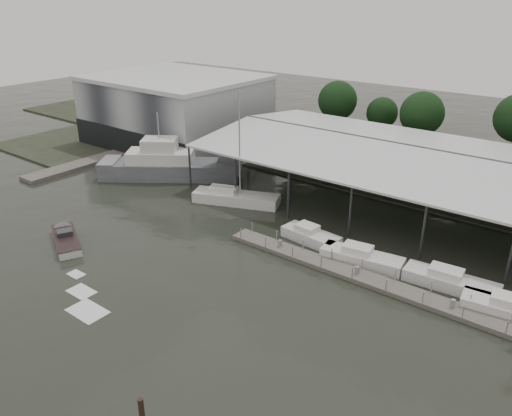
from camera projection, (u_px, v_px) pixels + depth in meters
The scene contains 13 objects.
ground at pixel (156, 274), 43.04m from camera, with size 200.00×200.00×0.00m, color #232720.
land_strip_far at pixel (371, 155), 73.50m from camera, with size 140.00×30.00×0.30m.
land_strip_west at pixel (130, 130), 87.12m from camera, with size 20.00×40.00×0.30m.
storage_warehouse at pixel (176, 109), 78.30m from camera, with size 24.50×20.50×10.50m.
covered_boat_shed at pixel (468, 163), 51.42m from camera, with size 58.24×24.00×6.96m.
trawler_dock at pixel (86, 163), 69.86m from camera, with size 3.00×18.00×0.50m.
floating_dock at pixel (367, 279), 41.85m from camera, with size 28.00×2.00×1.40m.
grey_trawler at pixel (170, 166), 64.63m from camera, with size 17.58×14.30×8.84m.
white_sailboat at pixel (235, 198), 57.10m from camera, with size 10.15×6.07×13.09m.
speedboat_underway at pixel (65, 238), 48.41m from camera, with size 16.96×9.33×2.00m.
moored_cruiser_0 at pixel (310, 236), 48.36m from camera, with size 6.07×2.76×1.70m.
moored_cruiser_1 at pixel (361, 257), 44.46m from camera, with size 7.51×3.22×1.70m.
moored_cruiser_2 at pixel (450, 281), 40.81m from camera, with size 7.65×2.73×1.70m.
Camera 1 is at (29.47, -24.20, 22.48)m, focal length 35.00 mm.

